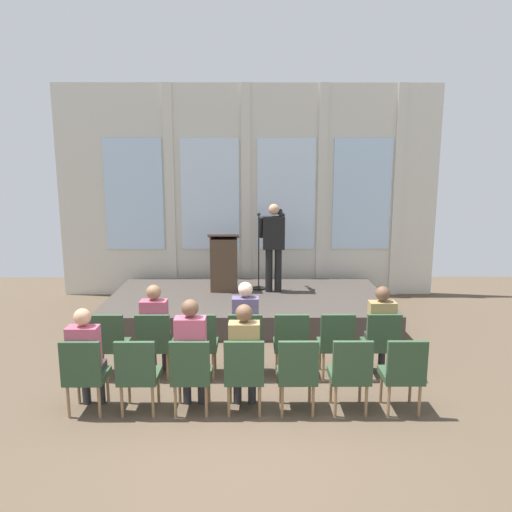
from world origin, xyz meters
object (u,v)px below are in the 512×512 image
object	(u,v)px
chair_r0_c4	(291,341)
chair_r1_c6	(403,371)
audience_r0_c3	(246,324)
audience_r1_c2	(191,350)
chair_r0_c1	(155,341)
audience_r0_c1	(155,325)
chair_r1_c5	(350,371)
chair_r0_c5	(336,340)
chair_r1_c3	(244,371)
lectern	(224,263)
audience_r1_c3	(244,352)
chair_r1_c4	(297,371)
mic_stand	(259,273)
chair_r1_c2	(191,371)
audience_r1_c0	(86,354)
speaker	(274,241)
chair_r0_c3	(246,341)
audience_r0_c6	(380,326)
chair_r0_c2	(200,341)
chair_r0_c0	(109,341)
chair_r1_c1	(138,371)
chair_r0_c6	(381,340)
chair_r1_c0	(85,371)

from	to	relation	value
chair_r0_c4	chair_r1_c6	world-z (taller)	same
audience_r0_c3	audience_r1_c2	bearing A→B (deg)	-122.03
chair_r0_c4	chair_r0_c1	bearing A→B (deg)	180.00
audience_r0_c1	audience_r0_c3	size ratio (longest dim) A/B	0.97
audience_r0_c3	chair_r1_c5	world-z (taller)	audience_r0_c3
audience_r0_c1	chair_r0_c5	world-z (taller)	audience_r0_c1
chair_r1_c3	lectern	bearing A→B (deg)	96.54
chair_r0_c1	audience_r1_c3	distance (m)	1.56
audience_r1_c2	chair_r1_c4	distance (m)	1.27
mic_stand	chair_r1_c3	world-z (taller)	mic_stand
chair_r1_c2	lectern	bearing A→B (deg)	87.96
mic_stand	audience_r1_c0	world-z (taller)	mic_stand
chair_r0_c5	chair_r1_c4	world-z (taller)	same
speaker	audience_r1_c0	xyz separation A→B (m)	(-2.37, -3.95, -0.72)
chair_r1_c4	chair_r1_c6	world-z (taller)	same
chair_r0_c3	speaker	bearing A→B (deg)	80.52
audience_r1_c0	chair_r1_c5	world-z (taller)	audience_r1_c0
mic_stand	chair_r1_c2	world-z (taller)	mic_stand
audience_r0_c6	chair_r1_c2	size ratio (longest dim) A/B	1.37
chair_r0_c3	chair_r0_c2	bearing A→B (deg)	180.00
chair_r0_c2	audience_r1_c2	distance (m)	0.94
chair_r0_c2	chair_r1_c4	distance (m)	1.59
chair_r0_c0	chair_r1_c1	size ratio (longest dim) A/B	1.00
chair_r0_c5	chair_r1_c2	bearing A→B (deg)	-151.99
audience_r0_c3	chair_r0_c6	size ratio (longest dim) A/B	1.44
chair_r1_c6	speaker	bearing A→B (deg)	108.63
audience_r1_c2	chair_r1_c5	bearing A→B (deg)	-2.39
chair_r0_c4	chair_r0_c5	world-z (taller)	same
audience_r1_c2	chair_r0_c4	bearing A→B (deg)	36.32
audience_r0_c1	audience_r0_c3	bearing A→B (deg)	-0.09
chair_r0_c1	audience_r1_c3	size ratio (longest dim) A/B	0.71
mic_stand	chair_r0_c6	distance (m)	3.62
chair_r1_c4	audience_r1_c0	bearing A→B (deg)	178.08
chair_r0_c3	chair_r1_c4	distance (m)	1.17
chair_r1_c1	audience_r0_c1	bearing A→B (deg)	90.00
chair_r0_c2	chair_r1_c0	size ratio (longest dim) A/B	1.00
audience_r0_c3	audience_r1_c0	world-z (taller)	audience_r0_c3
mic_stand	chair_r1_c1	distance (m)	4.46
chair_r0_c4	chair_r1_c3	size ratio (longest dim) A/B	1.00
chair_r1_c5	chair_r0_c4	bearing A→B (deg)	122.08
chair_r0_c3	audience_r1_c3	size ratio (longest dim) A/B	0.71
chair_r1_c1	chair_r1_c4	bearing A→B (deg)	0.00
chair_r1_c0	chair_r1_c1	bearing A→B (deg)	0.00
audience_r0_c6	audience_r1_c2	size ratio (longest dim) A/B	0.93
speaker	audience_r0_c1	xyz separation A→B (m)	(-1.75, -2.96, -0.71)
chair_r0_c6	chair_r1_c3	world-z (taller)	same
chair_r0_c6	chair_r0_c4	bearing A→B (deg)	180.00
chair_r1_c6	chair_r0_c6	bearing A→B (deg)	90.00
audience_r0_c3	chair_r1_c0	world-z (taller)	audience_r0_c3
audience_r0_c3	audience_r1_c0	xyz separation A→B (m)	(-1.87, -0.99, -0.03)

